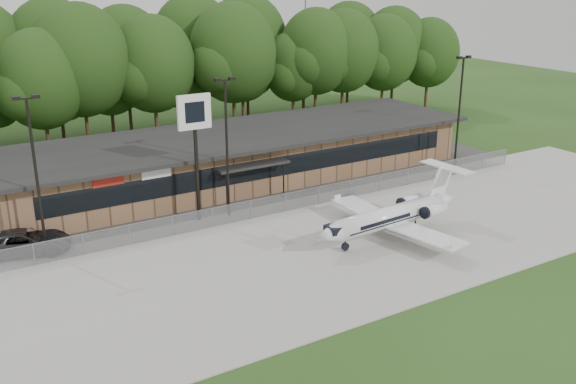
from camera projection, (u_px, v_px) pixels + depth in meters
ground at (437, 288)px, 36.60m from camera, size 160.00×160.00×0.00m
apron at (353, 240)px, 43.04m from camera, size 64.00×18.00×0.08m
parking_lot at (268, 193)px, 52.32m from camera, size 50.00×9.00×0.06m
terminal at (242, 155)px, 55.20m from camera, size 41.00×11.65×4.30m
fence at (297, 200)px, 48.45m from camera, size 46.00×0.04×1.52m
treeline at (162, 67)px, 68.04m from camera, size 72.00×12.00×15.00m
radio_mast at (305, 10)px, 82.11m from camera, size 0.20×0.20×25.00m
light_pole_left at (35, 165)px, 39.08m from camera, size 1.55×0.30×10.23m
light_pole_mid at (227, 138)px, 45.50m from camera, size 1.55×0.30×10.23m
light_pole_right at (460, 104)px, 56.85m from camera, size 1.55×0.30×10.23m
business_jet at (393, 216)px, 43.14m from camera, size 12.69×11.31×4.27m
suv at (24, 242)px, 40.83m from camera, size 6.27×4.03×1.61m
pole_sign at (195, 126)px, 44.27m from camera, size 2.42×0.33×9.23m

